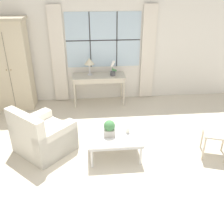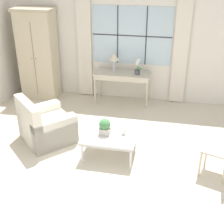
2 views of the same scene
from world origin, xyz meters
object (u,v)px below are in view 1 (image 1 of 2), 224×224
table_lamp (89,62)px  console_table (99,79)px  potted_orchid (113,70)px  armoire (11,65)px  pillar_candle (128,130)px  armchair_upholstered (43,137)px  potted_plant_small (109,128)px  coffee_table (115,138)px

table_lamp → console_table: bearing=-14.5°
table_lamp → potted_orchid: bearing=-8.3°
console_table → potted_orchid: 0.42m
console_table → table_lamp: size_ratio=3.03×
armoire → table_lamp: (1.86, 0.05, 0.01)m
pillar_candle → potted_orchid: bearing=91.6°
potted_orchid → pillar_candle: size_ratio=3.08×
armchair_upholstered → table_lamp: bearing=66.0°
table_lamp → armchair_upholstered: size_ratio=0.35×
table_lamp → potted_plant_small: size_ratio=1.47×
console_table → armchair_upholstered: (-1.14, -2.01, -0.38)m
armchair_upholstered → potted_plant_small: armchair_upholstered is taller
console_table → armchair_upholstered: bearing=-119.6°
potted_plant_small → potted_orchid: bearing=82.9°
console_table → table_lamp: (-0.22, 0.06, 0.42)m
table_lamp → armchair_upholstered: (-0.92, -2.07, -0.80)m
table_lamp → coffee_table: size_ratio=0.46×
potted_plant_small → pillar_candle: 0.35m
armoire → potted_plant_small: size_ratio=7.36×
console_table → potted_plant_small: bearing=-88.0°
table_lamp → pillar_candle: size_ratio=3.56×
potted_orchid → armoire: bearing=179.2°
armoire → potted_orchid: (2.43, -0.04, -0.18)m
pillar_candle → coffee_table: bearing=-163.5°
armoire → coffee_table: (2.25, -2.29, -0.72)m
console_table → coffee_table: size_ratio=1.40×
console_table → table_lamp: 0.48m
coffee_table → pillar_candle: (0.24, 0.07, 0.09)m
armoire → table_lamp: armoire is taller
coffee_table → pillar_candle: bearing=16.5°
table_lamp → potted_plant_small: bearing=-82.7°
armoire → pillar_candle: size_ratio=17.77×
armoire → pillar_candle: 3.39m
console_table → potted_orchid: (0.36, -0.03, 0.23)m
armoire → console_table: bearing=-0.2°
armchair_upholstered → potted_plant_small: size_ratio=4.24×
coffee_table → console_table: bearing=94.3°
armchair_upholstered → coffee_table: (1.31, -0.27, 0.08)m
potted_orchid → potted_plant_small: (-0.28, -2.23, -0.35)m
potted_plant_small → console_table: bearing=92.0°
console_table → potted_orchid: potted_orchid is taller
coffee_table → armoire: bearing=134.5°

